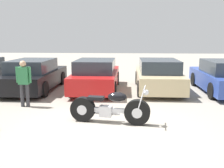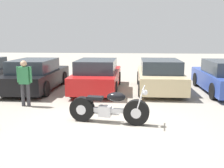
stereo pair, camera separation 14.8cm
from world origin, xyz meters
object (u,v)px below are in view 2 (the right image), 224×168
at_px(person_standing, 25,80).
at_px(parked_car_champagne, 159,76).
at_px(parked_car_red, 97,76).
at_px(motorcycle, 108,108).
at_px(parked_car_black, 36,75).

bearing_deg(person_standing, parked_car_champagne, 32.01).
distance_m(parked_car_red, parked_car_champagne, 2.75).
height_order(parked_car_red, parked_car_champagne, same).
xyz_separation_m(motorcycle, parked_car_champagne, (1.86, 4.47, 0.23)).
relative_size(motorcycle, person_standing, 1.42).
bearing_deg(parked_car_red, motorcycle, -78.22).
bearing_deg(parked_car_red, parked_car_champagne, 4.21).
distance_m(parked_car_champagne, person_standing, 5.71).
height_order(motorcycle, parked_car_red, parked_car_red).
bearing_deg(parked_car_champagne, parked_car_black, -176.13).
distance_m(parked_car_black, parked_car_champagne, 5.51).
distance_m(parked_car_black, person_standing, 2.75).
relative_size(motorcycle, parked_car_champagne, 0.52).
relative_size(parked_car_red, parked_car_champagne, 1.00).
bearing_deg(person_standing, parked_car_red, 53.47).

